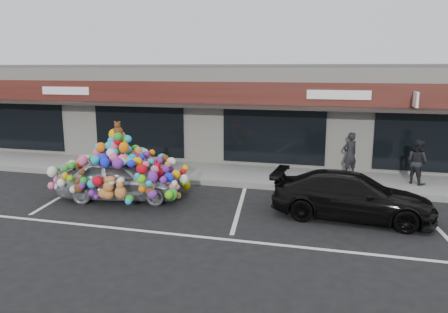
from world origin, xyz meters
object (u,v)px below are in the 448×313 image
(black_sedan, at_px, (352,196))
(pedestrian_b, at_px, (417,162))
(toy_car, at_px, (121,174))
(pedestrian_a, at_px, (350,154))

(black_sedan, xyz_separation_m, pedestrian_b, (2.25, 3.91, 0.29))
(black_sedan, bearing_deg, pedestrian_b, -25.71)
(black_sedan, height_order, pedestrian_b, pedestrian_b)
(toy_car, xyz_separation_m, black_sedan, (7.15, -0.03, -0.18))
(pedestrian_a, bearing_deg, toy_car, -4.96)
(black_sedan, relative_size, pedestrian_a, 2.69)
(toy_car, distance_m, black_sedan, 7.15)
(black_sedan, height_order, pedestrian_a, pedestrian_a)
(pedestrian_a, xyz_separation_m, pedestrian_b, (2.26, -0.66, -0.04))
(pedestrian_a, distance_m, pedestrian_b, 2.35)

